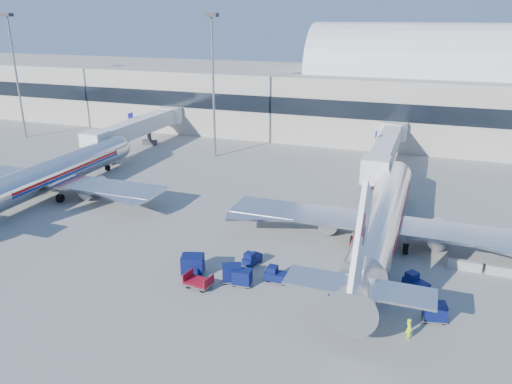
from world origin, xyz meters
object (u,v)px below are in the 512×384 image
at_px(barrier_near, 464,265).
at_px(tug_lead, 276,275).
at_px(airliner_main, 382,219).
at_px(cart_open_red, 199,283).
at_px(tug_left, 252,258).
at_px(barrier_mid, 504,271).
at_px(jetbridge_mid, 142,126).
at_px(airliner_mid, 47,176).
at_px(cart_solo_far, 435,311).
at_px(ramp_worker, 409,329).
at_px(cart_train_c, 193,264).
at_px(cart_train_a, 242,277).
at_px(tug_right, 415,282).
at_px(mast_west, 213,65).
at_px(cart_solo_near, 341,309).
at_px(mast_far_west, 14,58).
at_px(jetbridge_near, 387,146).
at_px(cart_train_b, 232,273).

xyz_separation_m(barrier_near, tug_lead, (-15.79, -7.96, 0.19)).
xyz_separation_m(airliner_main, cart_open_red, (-13.79, -13.78, -2.49)).
bearing_deg(tug_left, barrier_mid, -61.26).
bearing_deg(barrier_mid, tug_left, -165.56).
bearing_deg(jetbridge_mid, airliner_main, -30.64).
bearing_deg(airliner_mid, cart_solo_far, -14.23).
bearing_deg(ramp_worker, cart_train_c, 50.04).
height_order(airliner_main, cart_train_c, airliner_main).
height_order(tug_left, cart_train_a, cart_train_a).
height_order(tug_right, cart_train_c, cart_train_c).
height_order(mast_west, cart_solo_near, mast_west).
height_order(mast_far_west, cart_solo_near, mast_far_west).
bearing_deg(airliner_main, tug_left, -143.06).
relative_size(tug_lead, cart_train_a, 1.23).
xyz_separation_m(cart_train_c, ramp_worker, (19.17, -3.32, -0.15)).
distance_m(airliner_mid, ramp_worker, 48.30).
bearing_deg(cart_solo_near, airliner_main, 68.47).
distance_m(barrier_mid, cart_train_a, 23.73).
bearing_deg(cart_train_c, jetbridge_near, 53.61).
distance_m(mast_far_west, mast_west, 40.00).
distance_m(barrier_mid, cart_solo_far, 11.15).
distance_m(jetbridge_near, cart_solo_far, 39.31).
bearing_deg(airliner_mid, cart_open_red, -26.02).
height_order(airliner_mid, tug_left, airliner_mid).
distance_m(airliner_main, cart_train_a, 16.11).
distance_m(airliner_mid, cart_train_c, 29.22).
height_order(tug_lead, cart_solo_far, cart_solo_far).
distance_m(barrier_near, cart_train_a, 20.76).
height_order(barrier_mid, tug_left, tug_left).
relative_size(mast_west, cart_train_b, 10.28).
bearing_deg(tug_lead, cart_solo_near, -29.56).
bearing_deg(ramp_worker, cart_solo_far, -59.79).
bearing_deg(jetbridge_near, cart_solo_near, -88.48).
xyz_separation_m(jetbridge_near, mast_west, (-27.60, -0.81, 10.86)).
distance_m(jetbridge_mid, barrier_near, 59.90).
bearing_deg(airliner_main, cart_solo_near, -95.24).
distance_m(mast_far_west, cart_train_b, 70.82).
bearing_deg(tug_right, airliner_mid, -152.04).
height_order(mast_west, barrier_mid, mast_west).
bearing_deg(jetbridge_mid, cart_train_c, -52.67).
xyz_separation_m(barrier_mid, cart_train_a, (-21.70, -9.61, 0.33)).
bearing_deg(airliner_main, tug_right, -63.24).
bearing_deg(mast_far_west, barrier_near, -19.75).
bearing_deg(mast_west, ramp_worker, -50.22).
relative_size(tug_left, cart_open_red, 0.90).
relative_size(jetbridge_mid, tug_lead, 12.65).
distance_m(mast_west, barrier_near, 49.33).
height_order(jetbridge_mid, cart_train_b, jetbridge_mid).
height_order(airliner_mid, tug_right, airliner_mid).
xyz_separation_m(jetbridge_mid, tug_right, (48.28, -33.99, -3.27)).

